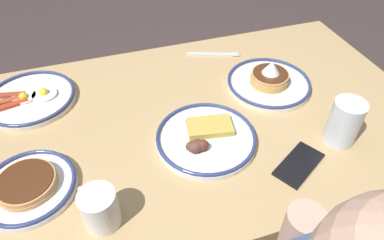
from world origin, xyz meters
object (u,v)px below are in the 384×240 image
(plate_center_pancakes, at_px, (269,81))
(plate_far_companion, at_px, (28,186))
(cell_phone, at_px, (299,164))
(coffee_mug, at_px, (99,208))
(plate_near_main, at_px, (30,98))
(drinking_glass, at_px, (343,124))
(fork_near, at_px, (214,54))
(plate_far_side, at_px, (206,138))

(plate_center_pancakes, xyz_separation_m, plate_far_companion, (0.73, 0.19, -0.00))
(cell_phone, bearing_deg, coffee_mug, -29.68)
(plate_near_main, bearing_deg, drinking_glass, 151.78)
(plate_near_main, relative_size, fork_near, 1.43)
(coffee_mug, bearing_deg, fork_near, -130.30)
(plate_center_pancakes, height_order, drinking_glass, drinking_glass)
(plate_far_side, height_order, fork_near, plate_far_side)
(drinking_glass, height_order, cell_phone, drinking_glass)
(plate_far_companion, distance_m, plate_far_side, 0.45)
(plate_far_companion, xyz_separation_m, drinking_glass, (-0.80, 0.08, 0.04))
(cell_phone, bearing_deg, plate_far_side, -67.94)
(plate_far_companion, height_order, coffee_mug, coffee_mug)
(drinking_glass, bearing_deg, cell_phone, 18.05)
(plate_center_pancakes, xyz_separation_m, plate_far_side, (0.28, 0.17, -0.01))
(fork_near, bearing_deg, cell_phone, 92.43)
(plate_far_companion, bearing_deg, plate_far_side, -177.16)
(plate_near_main, height_order, plate_center_pancakes, plate_center_pancakes)
(plate_near_main, height_order, coffee_mug, coffee_mug)
(plate_near_main, height_order, plate_far_companion, plate_far_companion)
(plate_far_side, relative_size, coffee_mug, 2.60)
(plate_near_main, relative_size, coffee_mug, 2.57)
(coffee_mug, bearing_deg, drinking_glass, -175.35)
(plate_far_companion, distance_m, drinking_glass, 0.81)
(plate_center_pancakes, distance_m, coffee_mug, 0.66)
(plate_far_side, bearing_deg, coffee_mug, 27.84)
(plate_far_companion, xyz_separation_m, coffee_mug, (-0.16, 0.13, 0.03))
(plate_near_main, xyz_separation_m, plate_center_pancakes, (-0.73, 0.16, 0.01))
(plate_far_companion, height_order, cell_phone, plate_far_companion)
(plate_near_main, relative_size, plate_center_pancakes, 1.01)
(plate_center_pancakes, bearing_deg, plate_near_main, -12.06)
(coffee_mug, height_order, fork_near, coffee_mug)
(plate_far_companion, bearing_deg, drinking_glass, 174.13)
(plate_near_main, distance_m, coffee_mug, 0.51)
(coffee_mug, bearing_deg, cell_phone, -179.55)
(drinking_glass, bearing_deg, plate_near_main, -28.22)
(plate_far_side, xyz_separation_m, coffee_mug, (0.30, 0.16, 0.04))
(plate_near_main, xyz_separation_m, fork_near, (-0.63, -0.07, -0.01))
(plate_far_companion, height_order, drinking_glass, drinking_glass)
(plate_far_companion, height_order, plate_far_side, plate_far_side)
(plate_center_pancakes, distance_m, plate_far_companion, 0.76)
(plate_far_side, distance_m, cell_phone, 0.25)
(plate_near_main, xyz_separation_m, plate_far_side, (-0.46, 0.33, 0.00))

